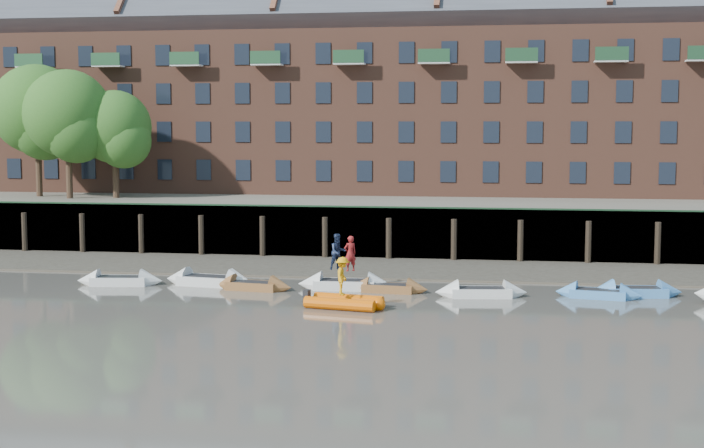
% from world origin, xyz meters
% --- Properties ---
extents(ground, '(220.00, 220.00, 0.00)m').
position_xyz_m(ground, '(0.00, 0.00, 0.00)').
color(ground, '#58544D').
rests_on(ground, ground).
extents(foreshore, '(110.00, 8.00, 0.50)m').
position_xyz_m(foreshore, '(0.00, 18.00, 0.00)').
color(foreshore, '#3D382F').
rests_on(foreshore, ground).
extents(mud_band, '(110.00, 1.60, 0.10)m').
position_xyz_m(mud_band, '(0.00, 14.60, 0.00)').
color(mud_band, '#4C4336').
rests_on(mud_band, ground).
extents(river_wall, '(110.00, 1.23, 3.30)m').
position_xyz_m(river_wall, '(-0.00, 22.38, 1.59)').
color(river_wall, '#2D2A26').
rests_on(river_wall, ground).
extents(bank_terrace, '(110.00, 28.00, 3.20)m').
position_xyz_m(bank_terrace, '(0.00, 36.00, 1.60)').
color(bank_terrace, '#5E594D').
rests_on(bank_terrace, ground).
extents(apartment_terrace, '(80.60, 15.56, 20.98)m').
position_xyz_m(apartment_terrace, '(-0.00, 36.99, 12.82)').
color(apartment_terrace, brown).
rests_on(apartment_terrace, bank_terrace).
extents(tree_cluster, '(11.76, 7.74, 9.40)m').
position_xyz_m(tree_cluster, '(-25.62, 27.35, 9.00)').
color(tree_cluster, '#3A281C').
rests_on(tree_cluster, bank_terrace).
extents(rowboat_0, '(4.59, 1.89, 1.29)m').
position_xyz_m(rowboat_0, '(-14.72, 10.15, 0.23)').
color(rowboat_0, silver).
rests_on(rowboat_0, ground).
extents(rowboat_1, '(5.07, 2.15, 1.42)m').
position_xyz_m(rowboat_1, '(-10.09, 10.77, 0.25)').
color(rowboat_1, silver).
rests_on(rowboat_1, ground).
extents(rowboat_2, '(4.26, 1.81, 1.20)m').
position_xyz_m(rowboat_2, '(-7.47, 9.78, 0.21)').
color(rowboat_2, brown).
rests_on(rowboat_2, ground).
extents(rowboat_3, '(4.87, 1.59, 1.40)m').
position_xyz_m(rowboat_3, '(-2.91, 10.65, 0.25)').
color(rowboat_3, silver).
rests_on(rowboat_3, ground).
extents(rowboat_4, '(4.08, 1.58, 1.15)m').
position_xyz_m(rowboat_4, '(-0.62, 10.20, 0.20)').
color(rowboat_4, brown).
rests_on(rowboat_4, ground).
extents(rowboat_5, '(4.59, 1.90, 1.29)m').
position_xyz_m(rowboat_5, '(3.97, 9.52, 0.23)').
color(rowboat_5, silver).
rests_on(rowboat_5, ground).
extents(rowboat_6, '(4.25, 1.95, 1.19)m').
position_xyz_m(rowboat_6, '(9.57, 10.11, 0.21)').
color(rowboat_6, '#4380C1').
rests_on(rowboat_6, ground).
extents(rowboat_7, '(4.55, 1.81, 1.29)m').
position_xyz_m(rowboat_7, '(11.42, 10.84, 0.23)').
color(rowboat_7, '#4380C1').
rests_on(rowboat_7, ground).
extents(rib_tender, '(3.75, 2.36, 0.63)m').
position_xyz_m(rib_tender, '(-1.98, 5.62, 0.27)').
color(rib_tender, '#E75B03').
rests_on(rib_tender, ground).
extents(person_rower_a, '(0.78, 0.72, 1.79)m').
position_xyz_m(person_rower_a, '(-2.64, 10.66, 1.84)').
color(person_rower_a, maroon).
rests_on(person_rower_a, rowboat_3).
extents(person_rower_b, '(1.15, 1.10, 1.87)m').
position_xyz_m(person_rower_b, '(-3.31, 10.93, 1.87)').
color(person_rower_b, '#19233F').
rests_on(person_rower_b, rowboat_3).
extents(person_rib_crew, '(0.65, 1.13, 1.74)m').
position_xyz_m(person_rib_crew, '(-2.20, 5.69, 1.46)').
color(person_rib_crew, orange).
rests_on(person_rib_crew, rib_tender).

